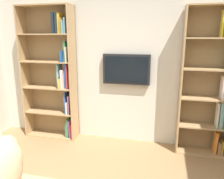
# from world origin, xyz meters

# --- Properties ---
(wall_back) EXTENTS (4.52, 0.06, 2.70)m
(wall_back) POSITION_xyz_m (0.00, -2.23, 1.35)
(wall_back) COLOR beige
(wall_back) RESTS_ON ground
(bookshelf_left) EXTENTS (0.77, 0.28, 2.11)m
(bookshelf_left) POSITION_xyz_m (-1.33, -2.06, 1.06)
(bookshelf_left) COLOR tan
(bookshelf_left) RESTS_ON ground
(bookshelf_right) EXTENTS (0.89, 0.28, 2.18)m
(bookshelf_right) POSITION_xyz_m (1.14, -2.07, 1.11)
(bookshelf_right) COLOR tan
(bookshelf_right) RESTS_ON ground
(wall_mounted_tv) EXTENTS (0.74, 0.07, 0.47)m
(wall_mounted_tv) POSITION_xyz_m (-0.05, -2.15, 1.21)
(wall_mounted_tv) COLOR black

